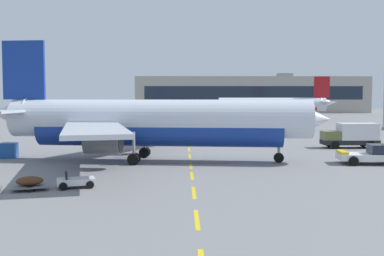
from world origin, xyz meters
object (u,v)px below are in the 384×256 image
at_px(airliner_mid_left, 274,106).
at_px(uld_cargo_container, 9,150).
at_px(airliner_foreground, 153,122).
at_px(pushback_tug, 373,155).
at_px(baggage_train, 7,184).
at_px(catering_truck, 352,135).

height_order(airliner_mid_left, uld_cargo_container, airliner_mid_left).
bearing_deg(airliner_foreground, pushback_tug, -6.67).
bearing_deg(pushback_tug, airliner_foreground, 173.33).
bearing_deg(baggage_train, pushback_tug, 22.18).
height_order(airliner_foreground, pushback_tug, airliner_foreground).
relative_size(pushback_tug, baggage_train, 0.54).
distance_m(catering_truck, uld_cargo_container, 40.90).
relative_size(airliner_mid_left, catering_truck, 5.04).
xyz_separation_m(pushback_tug, airliner_mid_left, (8.02, 87.85, 3.13)).
relative_size(pushback_tug, uld_cargo_container, 3.68).
xyz_separation_m(airliner_mid_left, uld_cargo_container, (-44.83, -82.55, -3.23)).
bearing_deg(baggage_train, catering_truck, 38.26).
height_order(airliner_foreground, uld_cargo_container, airliner_foreground).
distance_m(airliner_mid_left, uld_cargo_container, 93.99).
height_order(pushback_tug, catering_truck, catering_truck).
distance_m(pushback_tug, baggage_train, 32.70).
height_order(airliner_mid_left, baggage_train, airliner_mid_left).
height_order(pushback_tug, baggage_train, pushback_tug).
xyz_separation_m(catering_truck, uld_cargo_container, (-39.95, -8.72, -0.85)).
relative_size(airliner_mid_left, baggage_train, 3.08).
bearing_deg(airliner_foreground, uld_cargo_container, 169.75).
bearing_deg(pushback_tug, baggage_train, -157.82).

